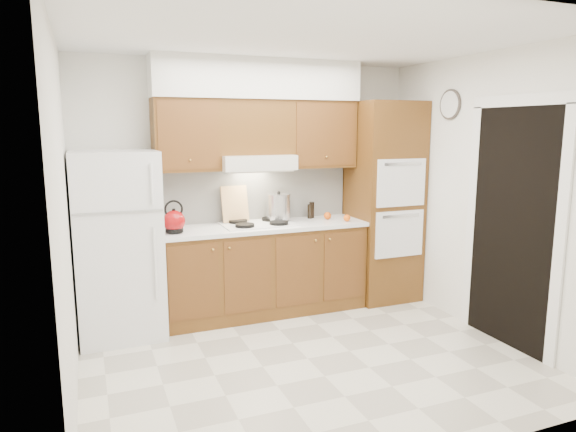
{
  "coord_description": "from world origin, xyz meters",
  "views": [
    {
      "loc": [
        -1.66,
        -3.71,
        1.93
      ],
      "look_at": [
        0.0,
        0.45,
        1.15
      ],
      "focal_mm": 32.0,
      "sensor_mm": 36.0,
      "label": 1
    }
  ],
  "objects_px": {
    "kettle": "(174,221)",
    "stock_pot": "(279,207)",
    "oven_cabinet": "(383,202)",
    "fridge": "(118,245)"
  },
  "relations": [
    {
      "from": "fridge",
      "to": "kettle",
      "type": "height_order",
      "value": "fridge"
    },
    {
      "from": "oven_cabinet",
      "to": "stock_pot",
      "type": "bearing_deg",
      "value": 174.62
    },
    {
      "from": "oven_cabinet",
      "to": "stock_pot",
      "type": "relative_size",
      "value": 8.57
    },
    {
      "from": "oven_cabinet",
      "to": "kettle",
      "type": "distance_m",
      "value": 2.34
    },
    {
      "from": "kettle",
      "to": "stock_pot",
      "type": "relative_size",
      "value": 0.81
    },
    {
      "from": "kettle",
      "to": "stock_pot",
      "type": "distance_m",
      "value": 1.14
    },
    {
      "from": "oven_cabinet",
      "to": "kettle",
      "type": "bearing_deg",
      "value": -178.07
    },
    {
      "from": "oven_cabinet",
      "to": "stock_pot",
      "type": "height_order",
      "value": "oven_cabinet"
    },
    {
      "from": "kettle",
      "to": "stock_pot",
      "type": "height_order",
      "value": "stock_pot"
    },
    {
      "from": "kettle",
      "to": "fridge",
      "type": "bearing_deg",
      "value": -171.76
    }
  ]
}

